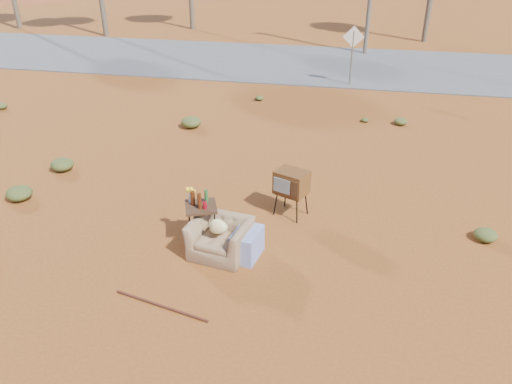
# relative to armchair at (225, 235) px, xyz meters

# --- Properties ---
(ground) EXTENTS (140.00, 140.00, 0.00)m
(ground) POSITION_rel_armchair_xyz_m (0.31, -0.34, -0.43)
(ground) COLOR brown
(ground) RESTS_ON ground
(highway) EXTENTS (140.00, 7.00, 0.04)m
(highway) POSITION_rel_armchair_xyz_m (0.31, 14.66, -0.41)
(highway) COLOR #565659
(highway) RESTS_ON ground
(armchair) EXTENTS (1.34, 0.84, 0.92)m
(armchair) POSITION_rel_armchair_xyz_m (0.00, 0.00, 0.00)
(armchair) COLOR #8A6A4B
(armchair) RESTS_ON ground
(tv_unit) EXTENTS (0.77, 0.70, 1.01)m
(tv_unit) POSITION_rel_armchair_xyz_m (0.98, 1.66, 0.32)
(tv_unit) COLOR black
(tv_unit) RESTS_ON ground
(side_table) EXTENTS (0.74, 0.74, 1.14)m
(side_table) POSITION_rel_armchair_xyz_m (-0.57, 0.29, 0.42)
(side_table) COLOR #3C2715
(side_table) RESTS_ON ground
(rusty_bar) EXTENTS (1.69, 0.43, 0.05)m
(rusty_bar) POSITION_rel_armchair_xyz_m (-0.65, -1.62, -0.41)
(rusty_bar) COLOR #4F1F15
(rusty_bar) RESTS_ON ground
(road_sign) EXTENTS (0.78, 0.06, 2.19)m
(road_sign) POSITION_rel_armchair_xyz_m (1.81, 11.66, 1.07)
(road_sign) COLOR brown
(road_sign) RESTS_ON ground
(scrub_patch) EXTENTS (17.49, 8.07, 0.33)m
(scrub_patch) POSITION_rel_armchair_xyz_m (-0.52, 4.07, -0.29)
(scrub_patch) COLOR #4D5626
(scrub_patch) RESTS_ON ground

